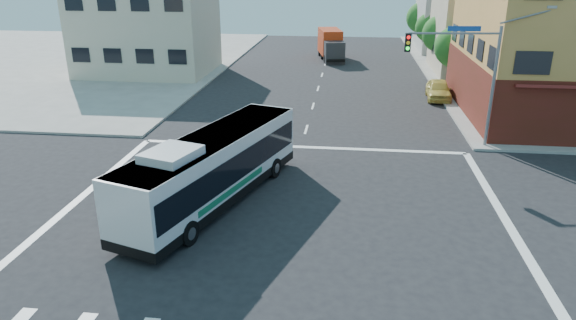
# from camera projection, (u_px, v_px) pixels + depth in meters

# --- Properties ---
(ground) EXTENTS (120.00, 120.00, 0.00)m
(ground) POSITION_uv_depth(u_px,v_px,m) (280.00, 221.00, 21.61)
(ground) COLOR black
(ground) RESTS_ON ground
(sidewalk_nw) EXTENTS (50.00, 50.00, 0.15)m
(sidewalk_nw) POSITION_uv_depth(u_px,v_px,m) (15.00, 60.00, 57.95)
(sidewalk_nw) COLOR gray
(sidewalk_nw) RESTS_ON ground
(building_east_near) EXTENTS (12.06, 10.06, 9.00)m
(building_east_near) POSITION_uv_depth(u_px,v_px,m) (500.00, 27.00, 49.64)
(building_east_near) COLOR #BEAB91
(building_east_near) RESTS_ON ground
(building_east_far) EXTENTS (12.06, 10.06, 10.00)m
(building_east_far) POSITION_uv_depth(u_px,v_px,m) (470.00, 10.00, 62.45)
(building_east_far) COLOR #A1A19C
(building_east_far) RESTS_ON ground
(building_west) EXTENTS (12.06, 10.06, 8.00)m
(building_west) POSITION_uv_depth(u_px,v_px,m) (148.00, 32.00, 49.89)
(building_west) COLOR beige
(building_west) RESTS_ON ground
(signal_mast_ne) EXTENTS (7.91, 1.13, 8.07)m
(signal_mast_ne) POSITION_uv_depth(u_px,v_px,m) (465.00, 63.00, 28.68)
(signal_mast_ne) COLOR slate
(signal_mast_ne) RESTS_ON ground
(street_tree_a) EXTENTS (3.60, 3.60, 5.53)m
(street_tree_a) POSITION_uv_depth(u_px,v_px,m) (457.00, 44.00, 44.91)
(street_tree_a) COLOR #372214
(street_tree_a) RESTS_ON ground
(street_tree_b) EXTENTS (3.80, 3.80, 5.79)m
(street_tree_b) POSITION_uv_depth(u_px,v_px,m) (442.00, 31.00, 52.28)
(street_tree_b) COLOR #372214
(street_tree_b) RESTS_ON ground
(street_tree_c) EXTENTS (3.40, 3.40, 5.29)m
(street_tree_c) POSITION_uv_depth(u_px,v_px,m) (431.00, 26.00, 59.80)
(street_tree_c) COLOR #372214
(street_tree_c) RESTS_ON ground
(street_tree_d) EXTENTS (4.00, 4.00, 6.03)m
(street_tree_d) POSITION_uv_depth(u_px,v_px,m) (423.00, 16.00, 67.07)
(street_tree_d) COLOR #372214
(street_tree_d) RESTS_ON ground
(transit_bus) EXTENTS (5.95, 11.84, 3.45)m
(transit_bus) POSITION_uv_depth(u_px,v_px,m) (214.00, 167.00, 22.81)
(transit_bus) COLOR black
(transit_bus) RESTS_ON ground
(box_truck) EXTENTS (3.40, 7.51, 3.26)m
(box_truck) POSITION_uv_depth(u_px,v_px,m) (331.00, 45.00, 58.02)
(box_truck) COLOR #292A2E
(box_truck) RESTS_ON ground
(parked_car) EXTENTS (2.10, 4.62, 1.54)m
(parked_car) POSITION_uv_depth(u_px,v_px,m) (438.00, 90.00, 41.04)
(parked_car) COLOR #D9C455
(parked_car) RESTS_ON ground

